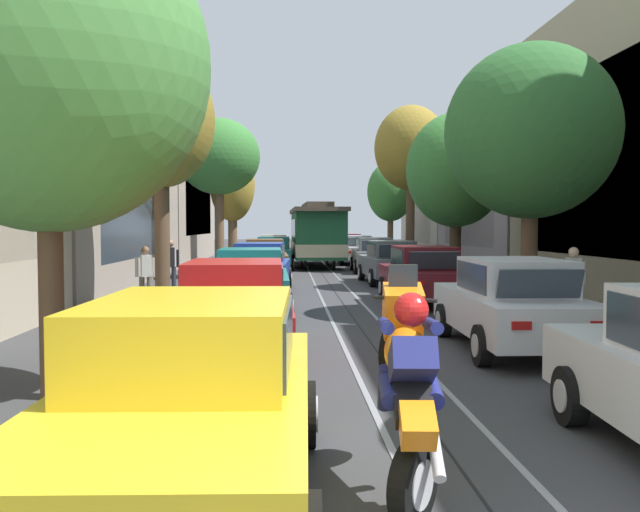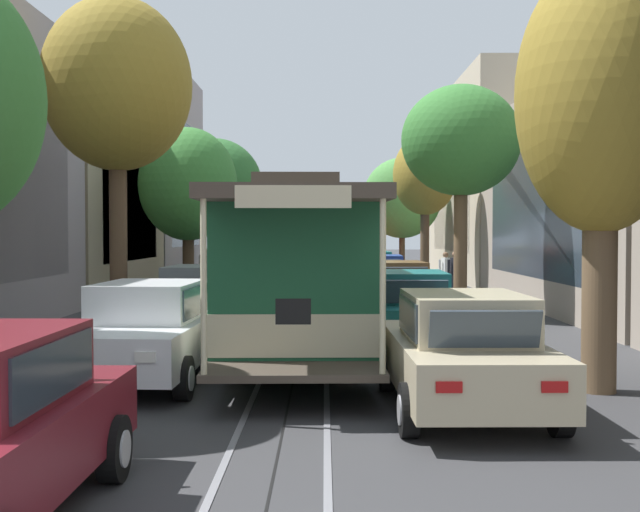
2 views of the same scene
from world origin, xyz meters
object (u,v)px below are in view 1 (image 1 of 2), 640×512
object	(u,v)px
parked_car_blue_fourth_left	(260,267)
cable_car_trolley	(317,235)
parked_car_maroon_far_right	(348,246)
street_tree_kerb_left_second	(161,122)
parked_car_white_second_right	(512,304)
street_tree_kerb_left_near	(47,66)
motorcycle_with_rider	(408,379)
street_tree_kerb_left_fourth	(232,186)
street_tree_kerb_right_far	(391,192)
street_tree_kerb_right_mid	(456,171)
street_tree_kerb_left_mid	(219,158)
parked_car_red_second_left	(235,311)
parked_car_grey_fifth_right	(374,255)
parked_car_maroon_mid_right	(423,275)
parked_car_brown_fifth_left	(265,258)
street_tree_kerb_right_fourth	(411,149)
pedestrian_crossing_far	(573,280)
parked_car_yellow_near_left	(190,401)
parked_car_white_sixth_right	(357,250)
pedestrian_on_right_pavement	(146,273)
pedestrian_on_left_pavement	(170,264)
street_tree_kerb_right_second	(531,132)
parked_car_grey_fourth_right	(390,262)
parked_car_teal_sixth_left	(274,253)
parked_car_teal_mid_left	(251,281)
parked_car_beige_far_left	(273,248)

from	to	relation	value
parked_car_blue_fourth_left	cable_car_trolley	xyz separation A→B (m)	(2.42, 12.86, 0.86)
parked_car_maroon_far_right	street_tree_kerb_left_second	world-z (taller)	street_tree_kerb_left_second
parked_car_white_second_right	street_tree_kerb_left_near	world-z (taller)	street_tree_kerb_left_near
cable_car_trolley	motorcycle_with_rider	size ratio (longest dim) A/B	4.96
street_tree_kerb_left_fourth	cable_car_trolley	bearing A→B (deg)	-31.67
parked_car_white_second_right	street_tree_kerb_right_far	size ratio (longest dim) A/B	0.75
street_tree_kerb_right_mid	street_tree_kerb_left_mid	bearing A→B (deg)	149.84
parked_car_red_second_left	parked_car_grey_fifth_right	size ratio (longest dim) A/B	0.99
parked_car_maroon_mid_right	cable_car_trolley	distance (m)	16.53
parked_car_maroon_mid_right	street_tree_kerb_left_mid	world-z (taller)	street_tree_kerb_left_mid
street_tree_kerb_right_mid	parked_car_maroon_far_right	bearing A→B (deg)	94.76
street_tree_kerb_left_near	cable_car_trolley	size ratio (longest dim) A/B	0.67
parked_car_red_second_left	parked_car_brown_fifth_left	distance (m)	16.72
street_tree_kerb_right_fourth	pedestrian_crossing_far	size ratio (longest dim) A/B	4.62
parked_car_yellow_near_left	parked_car_grey_fifth_right	bearing A→B (deg)	79.36
parked_car_white_sixth_right	street_tree_kerb_left_mid	size ratio (longest dim) A/B	0.68
cable_car_trolley	street_tree_kerb_left_second	bearing A→B (deg)	-104.42
motorcycle_with_rider	pedestrian_on_right_pavement	distance (m)	13.36
parked_car_brown_fifth_left	parked_car_maroon_far_right	bearing A→B (deg)	72.61
parked_car_yellow_near_left	pedestrian_crossing_far	world-z (taller)	pedestrian_crossing_far
parked_car_red_second_left	street_tree_kerb_left_second	distance (m)	7.41
parked_car_yellow_near_left	pedestrian_on_left_pavement	xyz separation A→B (m)	(-2.87, 15.51, 0.16)
street_tree_kerb_right_second	parked_car_grey_fourth_right	bearing A→B (deg)	101.57
parked_car_yellow_near_left	parked_car_white_sixth_right	bearing A→B (deg)	81.66
parked_car_grey_fifth_right	cable_car_trolley	bearing A→B (deg)	121.23
parked_car_red_second_left	parked_car_white_second_right	distance (m)	4.74
parked_car_teal_sixth_left	pedestrian_on_left_pavement	size ratio (longest dim) A/B	2.59
cable_car_trolley	parked_car_yellow_near_left	bearing A→B (deg)	-94.45
parked_car_teal_mid_left	pedestrian_crossing_far	bearing A→B (deg)	-15.15
parked_car_white_sixth_right	street_tree_kerb_right_far	distance (m)	4.55
cable_car_trolley	parked_car_maroon_far_right	bearing A→B (deg)	74.06
parked_car_red_second_left	street_tree_kerb_right_far	world-z (taller)	street_tree_kerb_right_far
street_tree_kerb_right_mid	pedestrian_crossing_far	bearing A→B (deg)	-85.60
parked_car_grey_fifth_right	street_tree_kerb_left_near	size ratio (longest dim) A/B	0.72
parked_car_maroon_far_right	motorcycle_with_rider	distance (m)	37.70
parked_car_maroon_far_right	street_tree_kerb_right_far	size ratio (longest dim) A/B	0.75
parked_car_red_second_left	street_tree_kerb_left_second	bearing A→B (deg)	110.70
parked_car_grey_fourth_right	street_tree_kerb_left_near	world-z (taller)	street_tree_kerb_left_near
street_tree_kerb_left_near	parked_car_yellow_near_left	bearing A→B (deg)	-56.13
parked_car_maroon_mid_right	parked_car_grey_fourth_right	size ratio (longest dim) A/B	0.99
parked_car_white_sixth_right	street_tree_kerb_right_second	bearing A→B (deg)	-85.12
cable_car_trolley	pedestrian_on_left_pavement	distance (m)	14.60
parked_car_red_second_left	parked_car_maroon_mid_right	size ratio (longest dim) A/B	1.00
street_tree_kerb_right_far	street_tree_kerb_right_fourth	bearing A→B (deg)	-92.19
parked_car_white_sixth_right	motorcycle_with_rider	world-z (taller)	motorcycle_with_rider
parked_car_white_sixth_right	street_tree_kerb_left_fourth	world-z (taller)	street_tree_kerb_left_fourth
parked_car_teal_mid_left	parked_car_white_second_right	bearing A→B (deg)	-45.94
parked_car_beige_far_left	parked_car_maroon_far_right	xyz separation A→B (m)	(4.73, 4.25, 0.00)
parked_car_white_sixth_right	pedestrian_crossing_far	xyz separation A→B (m)	(2.42, -22.20, 0.15)
parked_car_brown_fifth_left	parked_car_grey_fourth_right	size ratio (longest dim) A/B	1.00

